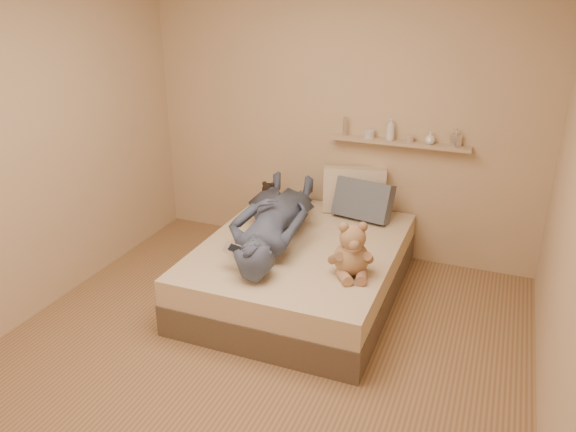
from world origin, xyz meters
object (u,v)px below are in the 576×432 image
at_px(game_console, 235,250).
at_px(person, 273,217).
at_px(dark_plush, 269,198).
at_px(pillow_grey, 363,200).
at_px(bed, 301,269).
at_px(wall_shelf, 399,143).
at_px(pillow_cream, 354,190).
at_px(teddy_bear, 352,253).

height_order(game_console, person, person).
distance_m(game_console, dark_plush, 1.18).
bearing_deg(pillow_grey, bed, -114.78).
bearing_deg(wall_shelf, pillow_cream, -167.39).
relative_size(bed, pillow_cream, 3.45).
xyz_separation_m(pillow_grey, wall_shelf, (0.23, 0.22, 0.48)).
bearing_deg(pillow_cream, wall_shelf, 12.61).
bearing_deg(pillow_cream, bed, -103.34).
distance_m(teddy_bear, pillow_cream, 1.21).
distance_m(game_console, wall_shelf, 1.78).
bearing_deg(pillow_grey, dark_plush, -171.12).
relative_size(dark_plush, pillow_cream, 0.50).
bearing_deg(teddy_bear, wall_shelf, 88.05).
bearing_deg(person, pillow_cream, -128.58).
xyz_separation_m(game_console, pillow_cream, (0.47, 1.42, 0.03)).
relative_size(bed, pillow_grey, 3.80).
xyz_separation_m(bed, teddy_bear, (0.51, -0.34, 0.40)).
bearing_deg(pillow_cream, pillow_grey, -49.01).
xyz_separation_m(dark_plush, wall_shelf, (1.07, 0.35, 0.53)).
bearing_deg(pillow_cream, dark_plush, -159.29).
relative_size(pillow_cream, wall_shelf, 0.46).
bearing_deg(dark_plush, pillow_cream, 20.71).
xyz_separation_m(person, wall_shelf, (0.79, 0.91, 0.46)).
bearing_deg(teddy_bear, pillow_grey, 100.34).
height_order(pillow_cream, pillow_grey, pillow_cream).
distance_m(pillow_cream, wall_shelf, 0.58).
bearing_deg(person, teddy_bear, 144.38).
height_order(bed, teddy_bear, teddy_bear).
height_order(game_console, pillow_grey, pillow_grey).
xyz_separation_m(dark_plush, pillow_grey, (0.84, 0.13, 0.05)).
bearing_deg(game_console, bed, 64.99).
height_order(bed, pillow_cream, pillow_cream).
height_order(teddy_bear, pillow_grey, teddy_bear).
distance_m(dark_plush, pillow_cream, 0.77).
xyz_separation_m(bed, person, (-0.24, 0.00, 0.42)).
distance_m(bed, teddy_bear, 0.73).
height_order(bed, dark_plush, dark_plush).
xyz_separation_m(dark_plush, pillow_cream, (0.72, 0.27, 0.08)).
bearing_deg(pillow_grey, pillow_cream, 130.99).
xyz_separation_m(game_console, dark_plush, (-0.24, 1.15, -0.05)).
relative_size(pillow_cream, person, 0.34).
distance_m(teddy_bear, dark_plush, 1.37).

